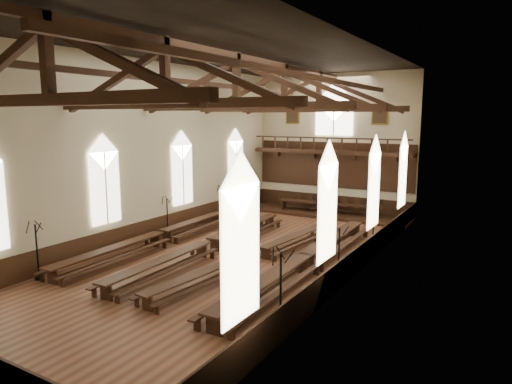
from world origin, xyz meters
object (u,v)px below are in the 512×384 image
Objects in this scene: dais at (328,214)px; high_table at (329,204)px; candelabrum_left_near at (38,262)px; candelabrum_right_mid at (339,263)px; candelabrum_left_mid at (168,224)px; refectory_row_c at (255,254)px; refectory_row_b at (208,244)px; refectory_row_d at (305,258)px; refectory_row_a at (161,235)px; candelabrum_right_near at (281,305)px; candelabrum_left_far at (221,209)px; candelabrum_right_far at (373,235)px.

high_table reaches higher than dais.
candelabrum_right_mid is (11.10, 6.51, -0.05)m from candelabrum_left_near.
high_table is at bearing 113.34° from candelabrum_right_mid.
high_table is 11.87m from candelabrum_left_mid.
refectory_row_c is 1.83× the size of high_table.
refectory_row_c is 1.20× the size of dais.
refectory_row_c is 4.14m from candelabrum_right_mid.
refectory_row_c is (2.91, -0.23, -0.05)m from refectory_row_b.
refectory_row_b is at bearing -178.98° from refectory_row_d.
candelabrum_right_near reaches higher than refectory_row_a.
refectory_row_b is at bearing -1.98° from refectory_row_a.
refectory_row_b is at bearing 141.49° from candelabrum_right_near.
candelabrum_right_mid is (0.00, 5.40, -0.11)m from candelabrum_right_near.
candelabrum_right_near is at bearing -38.51° from refectory_row_b.
candelabrum_left_far is at bearing 120.15° from refectory_row_b.
refectory_row_d is 9.51m from candelabrum_left_mid.
candelabrum_left_near is at bearing -174.30° from candelabrum_right_near.
refectory_row_c is at bearing -84.93° from dais.
candelabrum_left_near is at bearing -137.11° from refectory_row_c.
refectory_row_d is 5.95m from candelabrum_right_near.
refectory_row_b is 9.00m from candelabrum_right_near.
refectory_row_d is (5.33, 0.10, 0.05)m from refectory_row_b.
refectory_row_a is 11.38m from candelabrum_right_far.
candelabrum_right_mid reaches higher than refectory_row_b.
refectory_row_d is at bearing -8.84° from candelabrum_left_mid.
refectory_row_b is at bearing -59.85° from candelabrum_left_far.
refectory_row_c is at bearing -179.56° from candelabrum_right_mid.
candelabrum_left_mid is (-9.40, 1.46, 0.14)m from refectory_row_d.
candelabrum_right_far is at bearing -10.70° from candelabrum_left_far.
candelabrum_left_far is at bearing 96.43° from refectory_row_a.
refectory_row_c is at bearing -14.37° from candelabrum_left_mid.
candelabrum_right_mid is (11.10, -7.20, 0.02)m from candelabrum_left_far.
refectory_row_a is at bearing -61.74° from candelabrum_left_mid.
high_table is 7.64m from candelabrum_left_far.
refectory_row_a is at bearing 176.83° from refectory_row_c.
refectory_row_a reaches higher than refectory_row_c.
candelabrum_right_near is (5.20, -17.45, 0.75)m from dais.
candelabrum_left_far reaches higher than refectory_row_b.
refectory_row_a is at bearing 178.27° from candelabrum_right_mid.
refectory_row_d is at bearing 170.22° from candelabrum_right_mid.
refectory_row_b is at bearing -20.95° from candelabrum_left_mid.
refectory_row_b is 7.04m from candelabrum_right_mid.
refectory_row_c is 5.83× the size of candelabrum_left_far.
candelabrum_right_mid is 5.10m from candelabrum_right_far.
candelabrum_left_mid is at bearing 159.05° from refectory_row_b.
candelabrum_left_far reaches higher than refectory_row_d.
refectory_row_a is at bearing 151.05° from candelabrum_right_near.
candelabrum_left_far is 0.84× the size of candelabrum_right_near.
candelabrum_left_near reaches higher than dais.
refectory_row_c is at bearing -4.52° from refectory_row_b.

